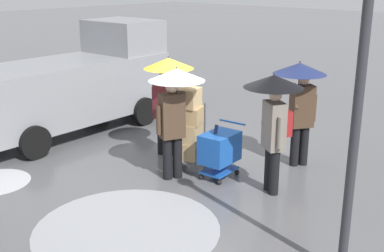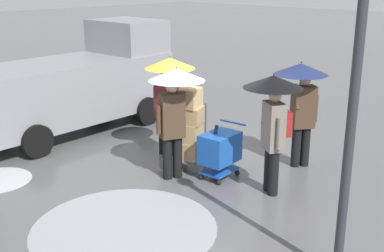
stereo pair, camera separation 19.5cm
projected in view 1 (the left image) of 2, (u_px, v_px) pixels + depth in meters
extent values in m
plane|color=#5B5B5E|center=(192.00, 169.00, 9.91)|extent=(90.00, 90.00, 0.00)
cylinder|color=#999BA0|center=(127.00, 228.00, 7.57)|extent=(2.87, 2.87, 0.01)
cube|color=gray|center=(67.00, 90.00, 11.94)|extent=(2.20, 5.29, 1.40)
cube|color=gray|center=(123.00, 36.00, 13.00)|extent=(1.90, 1.48, 0.84)
cube|color=black|center=(144.00, 63.00, 13.77)|extent=(1.66, 0.14, 0.63)
cube|color=#232326|center=(146.00, 99.00, 14.10)|extent=(1.97, 0.25, 0.24)
cylinder|color=black|center=(95.00, 99.00, 13.93)|extent=(0.27, 0.73, 0.72)
cylinder|color=black|center=(144.00, 111.00, 12.72)|extent=(0.27, 0.73, 0.72)
cylinder|color=black|center=(34.00, 142.00, 10.37)|extent=(0.27, 0.73, 0.72)
cube|color=#1951B2|center=(220.00, 148.00, 9.33)|extent=(0.59, 0.80, 0.56)
cube|color=#1951B2|center=(219.00, 170.00, 9.46)|extent=(0.53, 0.72, 0.04)
cylinder|color=#1951B2|center=(232.00, 122.00, 9.53)|extent=(0.58, 0.09, 0.04)
sphere|color=black|center=(219.00, 182.00, 9.14)|extent=(0.10, 0.10, 0.10)
sphere|color=black|center=(201.00, 177.00, 9.38)|extent=(0.10, 0.10, 0.10)
sphere|color=black|center=(237.00, 172.00, 9.60)|extent=(0.10, 0.10, 0.10)
sphere|color=black|center=(219.00, 167.00, 9.84)|extent=(0.10, 0.10, 0.10)
cylinder|color=navy|center=(213.00, 143.00, 9.27)|extent=(0.10, 0.29, 0.69)
cube|color=#515156|center=(189.00, 159.00, 9.85)|extent=(0.66, 0.73, 0.03)
cylinder|color=#515156|center=(205.00, 129.00, 9.87)|extent=(0.04, 0.04, 1.10)
cylinder|color=#515156|center=(185.00, 127.00, 10.03)|extent=(0.04, 0.04, 1.10)
cylinder|color=black|center=(206.00, 161.00, 10.06)|extent=(0.12, 0.20, 0.20)
cylinder|color=black|center=(184.00, 157.00, 10.23)|extent=(0.12, 0.20, 0.20)
cube|color=tan|center=(189.00, 150.00, 9.79)|extent=(0.58, 0.59, 0.35)
cube|color=tan|center=(189.00, 132.00, 9.68)|extent=(0.55, 0.56, 0.37)
cube|color=tan|center=(189.00, 115.00, 9.58)|extent=(0.60, 0.58, 0.33)
cube|color=tan|center=(189.00, 98.00, 9.48)|extent=(0.50, 0.55, 0.37)
cylinder|color=black|center=(304.00, 145.00, 10.02)|extent=(0.18, 0.18, 0.82)
cylinder|color=black|center=(295.00, 146.00, 9.97)|extent=(0.18, 0.18, 0.82)
cube|color=#473323|center=(302.00, 106.00, 9.75)|extent=(0.48, 0.52, 0.84)
sphere|color=tan|center=(304.00, 79.00, 9.59)|extent=(0.22, 0.22, 0.22)
cylinder|color=#473323|center=(314.00, 108.00, 9.82)|extent=(0.10, 0.10, 0.55)
cylinder|color=#473323|center=(295.00, 96.00, 9.63)|extent=(0.31, 0.25, 0.50)
cylinder|color=#333338|center=(298.00, 88.00, 9.62)|extent=(0.02, 0.02, 0.86)
cone|color=navy|center=(300.00, 68.00, 9.51)|extent=(1.04, 1.04, 0.22)
sphere|color=#333338|center=(300.00, 62.00, 9.47)|extent=(0.04, 0.04, 0.04)
cylinder|color=black|center=(274.00, 172.00, 8.65)|extent=(0.18, 0.18, 0.82)
cylinder|color=black|center=(269.00, 168.00, 8.83)|extent=(0.18, 0.18, 0.82)
cube|color=slate|center=(274.00, 126.00, 8.50)|extent=(0.52, 0.47, 0.84)
sphere|color=beige|center=(276.00, 95.00, 8.34)|extent=(0.22, 0.22, 0.22)
cylinder|color=slate|center=(280.00, 133.00, 8.27)|extent=(0.10, 0.10, 0.55)
cylinder|color=slate|center=(269.00, 111.00, 8.60)|extent=(0.25, 0.31, 0.50)
cylinder|color=#333338|center=(273.00, 103.00, 8.48)|extent=(0.02, 0.02, 0.86)
cone|color=black|center=(274.00, 81.00, 8.37)|extent=(1.04, 1.04, 0.22)
sphere|color=#333338|center=(274.00, 74.00, 8.33)|extent=(0.04, 0.04, 0.04)
cube|color=maroon|center=(285.00, 123.00, 8.54)|extent=(0.34, 0.30, 0.44)
cylinder|color=black|center=(168.00, 159.00, 9.30)|extent=(0.18, 0.18, 0.82)
cylinder|color=black|center=(177.00, 157.00, 9.38)|extent=(0.18, 0.18, 0.82)
cube|color=#473323|center=(172.00, 116.00, 9.10)|extent=(0.43, 0.52, 0.84)
sphere|color=beige|center=(172.00, 87.00, 8.94)|extent=(0.22, 0.22, 0.22)
cylinder|color=#473323|center=(159.00, 120.00, 9.01)|extent=(0.10, 0.10, 0.55)
cylinder|color=#473323|center=(181.00, 103.00, 9.12)|extent=(0.32, 0.21, 0.50)
cylinder|color=#333338|center=(177.00, 95.00, 9.02)|extent=(0.02, 0.02, 0.86)
cone|color=white|center=(177.00, 75.00, 8.91)|extent=(1.04, 1.04, 0.22)
sphere|color=#333338|center=(177.00, 68.00, 8.87)|extent=(0.04, 0.04, 0.04)
cylinder|color=black|center=(161.00, 136.00, 10.62)|extent=(0.18, 0.18, 0.82)
cylinder|color=black|center=(170.00, 137.00, 10.53)|extent=(0.18, 0.18, 0.82)
cube|color=#5B1E23|center=(165.00, 99.00, 10.33)|extent=(0.50, 0.39, 0.84)
sphere|color=#8C6647|center=(164.00, 73.00, 10.17)|extent=(0.22, 0.22, 0.22)
cylinder|color=#5B1E23|center=(154.00, 100.00, 10.46)|extent=(0.10, 0.10, 0.55)
cylinder|color=#5B1E23|center=(173.00, 89.00, 10.21)|extent=(0.18, 0.32, 0.50)
cylinder|color=#333338|center=(169.00, 81.00, 10.18)|extent=(0.02, 0.02, 0.86)
cone|color=yellow|center=(169.00, 63.00, 10.07)|extent=(1.04, 1.04, 0.22)
sphere|color=#333338|center=(168.00, 57.00, 10.03)|extent=(0.04, 0.04, 0.04)
cylinder|color=#2D2D33|center=(354.00, 143.00, 5.92)|extent=(0.12, 0.12, 3.60)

